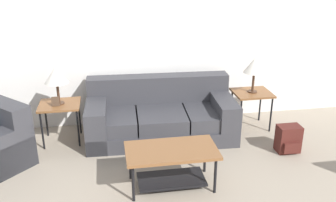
{
  "coord_description": "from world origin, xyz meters",
  "views": [
    {
      "loc": [
        -0.85,
        -0.72,
        2.5
      ],
      "look_at": [
        -0.13,
        3.51,
        0.8
      ],
      "focal_mm": 40.0,
      "sensor_mm": 36.0,
      "label": 1
    }
  ],
  "objects": [
    {
      "name": "side_table_left",
      "position": [
        -1.52,
        4.23,
        0.51
      ],
      "size": [
        0.55,
        0.49,
        0.57
      ],
      "color": "brown",
      "rests_on": "ground_plane"
    },
    {
      "name": "table_lamp_right",
      "position": [
        1.27,
        4.23,
        0.98
      ],
      "size": [
        0.32,
        0.32,
        0.53
      ],
      "color": "#472D1E",
      "rests_on": "side_table_right"
    },
    {
      "name": "coffee_table",
      "position": [
        -0.2,
        2.88,
        0.35
      ],
      "size": [
        1.02,
        0.56,
        0.47
      ],
      "color": "brown",
      "rests_on": "ground_plane"
    },
    {
      "name": "wall_back",
      "position": [
        0.0,
        4.77,
        1.3
      ],
      "size": [
        9.18,
        0.06,
        2.6
      ],
      "color": "white",
      "rests_on": "ground_plane"
    },
    {
      "name": "couch",
      "position": [
        -0.12,
        4.18,
        0.29
      ],
      "size": [
        2.13,
        1.06,
        0.82
      ],
      "color": "#38383D",
      "rests_on": "ground_plane"
    },
    {
      "name": "table_lamp_left",
      "position": [
        -1.52,
        4.23,
        0.98
      ],
      "size": [
        0.32,
        0.32,
        0.53
      ],
      "color": "#472D1E",
      "rests_on": "side_table_left"
    },
    {
      "name": "backpack",
      "position": [
        1.49,
        3.41,
        0.18
      ],
      "size": [
        0.3,
        0.28,
        0.37
      ],
      "color": "#4C1E19",
      "rests_on": "ground_plane"
    },
    {
      "name": "side_table_right",
      "position": [
        1.27,
        4.23,
        0.51
      ],
      "size": [
        0.55,
        0.49,
        0.57
      ],
      "color": "brown",
      "rests_on": "ground_plane"
    },
    {
      "name": "picture_frame",
      "position": [
        -1.56,
        4.16,
        0.64
      ],
      "size": [
        0.1,
        0.04,
        0.13
      ],
      "color": "#4C3828",
      "rests_on": "side_table_left"
    }
  ]
}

